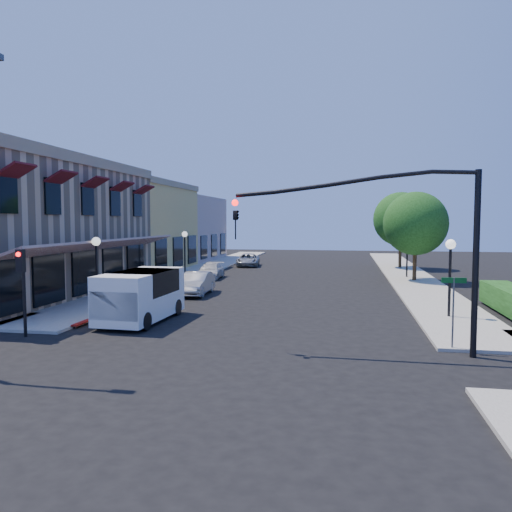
% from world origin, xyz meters
% --- Properties ---
extents(ground, '(120.00, 120.00, 0.00)m').
position_xyz_m(ground, '(0.00, 0.00, 0.00)').
color(ground, black).
rests_on(ground, ground).
extents(sidewalk_left, '(3.50, 50.00, 0.12)m').
position_xyz_m(sidewalk_left, '(-8.75, 27.00, 0.06)').
color(sidewalk_left, gray).
rests_on(sidewalk_left, ground).
extents(sidewalk_right, '(3.50, 50.00, 0.12)m').
position_xyz_m(sidewalk_right, '(8.75, 27.00, 0.06)').
color(sidewalk_right, gray).
rests_on(sidewalk_right, ground).
extents(curb_red_strip, '(0.25, 10.00, 0.06)m').
position_xyz_m(curb_red_strip, '(-6.90, 8.00, 0.00)').
color(curb_red_strip, maroon).
rests_on(curb_red_strip, ground).
extents(corner_brick_building, '(11.77, 18.20, 8.10)m').
position_xyz_m(corner_brick_building, '(-15.45, 11.00, 4.01)').
color(corner_brick_building, tan).
rests_on(corner_brick_building, ground).
extents(yellow_stucco_building, '(10.00, 12.00, 7.60)m').
position_xyz_m(yellow_stucco_building, '(-15.50, 26.00, 3.80)').
color(yellow_stucco_building, '#DCB363').
rests_on(yellow_stucco_building, ground).
extents(pink_stucco_building, '(10.00, 12.00, 7.00)m').
position_xyz_m(pink_stucco_building, '(-15.50, 38.00, 3.50)').
color(pink_stucco_building, tan).
rests_on(pink_stucco_building, ground).
extents(street_tree_a, '(4.56, 4.56, 6.48)m').
position_xyz_m(street_tree_a, '(8.80, 22.00, 4.19)').
color(street_tree_a, '#392817').
rests_on(street_tree_a, ground).
extents(street_tree_b, '(4.94, 4.94, 7.02)m').
position_xyz_m(street_tree_b, '(8.80, 32.00, 4.54)').
color(street_tree_b, '#392817').
rests_on(street_tree_b, ground).
extents(signal_mast_arm, '(8.01, 0.39, 6.00)m').
position_xyz_m(signal_mast_arm, '(5.86, 1.50, 4.09)').
color(signal_mast_arm, black).
rests_on(signal_mast_arm, ground).
extents(secondary_signal, '(0.28, 0.42, 3.32)m').
position_xyz_m(secondary_signal, '(-8.00, 1.41, 2.32)').
color(secondary_signal, black).
rests_on(secondary_signal, ground).
extents(street_name_sign, '(0.80, 0.06, 2.50)m').
position_xyz_m(street_name_sign, '(7.50, 2.20, 1.70)').
color(street_name_sign, '#595B5E').
rests_on(street_name_sign, ground).
extents(lamppost_left_near, '(0.44, 0.44, 3.57)m').
position_xyz_m(lamppost_left_near, '(-8.50, 8.00, 2.74)').
color(lamppost_left_near, black).
rests_on(lamppost_left_near, ground).
extents(lamppost_left_far, '(0.44, 0.44, 3.57)m').
position_xyz_m(lamppost_left_far, '(-8.50, 22.00, 2.74)').
color(lamppost_left_far, black).
rests_on(lamppost_left_far, ground).
extents(lamppost_right_near, '(0.44, 0.44, 3.57)m').
position_xyz_m(lamppost_right_near, '(8.50, 8.00, 2.74)').
color(lamppost_right_near, black).
rests_on(lamppost_right_near, ground).
extents(lamppost_right_far, '(0.44, 0.44, 3.57)m').
position_xyz_m(lamppost_right_far, '(8.50, 24.00, 2.74)').
color(lamppost_right_far, black).
rests_on(lamppost_right_far, ground).
extents(white_van, '(2.35, 5.01, 2.19)m').
position_xyz_m(white_van, '(-4.85, 4.97, 1.27)').
color(white_van, white).
rests_on(white_van, ground).
extents(parked_car_a, '(1.66, 3.45, 1.14)m').
position_xyz_m(parked_car_a, '(-4.80, 6.00, 0.57)').
color(parked_car_a, black).
rests_on(parked_car_a, ground).
extents(parked_car_b, '(1.62, 4.15, 1.35)m').
position_xyz_m(parked_car_b, '(-4.80, 13.00, 0.67)').
color(parked_car_b, '#A3A6A8').
rests_on(parked_car_b, ground).
extents(parked_car_c, '(1.88, 4.12, 1.17)m').
position_xyz_m(parked_car_c, '(-6.20, 21.18, 0.58)').
color(parked_car_c, '#B9BAB8').
rests_on(parked_car_c, ground).
extents(parked_car_d, '(2.51, 4.58, 1.22)m').
position_xyz_m(parked_car_d, '(-5.43, 32.00, 0.61)').
color(parked_car_d, '#9B9DA0').
rests_on(parked_car_d, ground).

